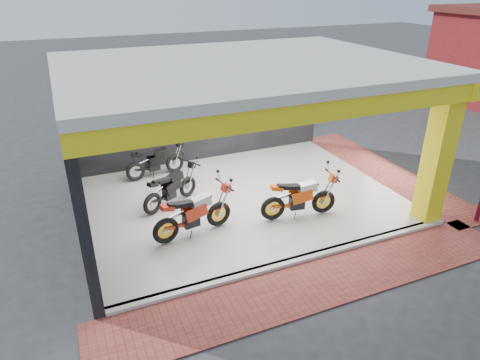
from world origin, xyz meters
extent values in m
plane|color=#2D2D30|center=(0.00, 0.00, 0.00)|extent=(80.00, 80.00, 0.00)
cube|color=silver|center=(0.00, 2.00, 0.05)|extent=(8.00, 6.00, 0.10)
cube|color=beige|center=(0.00, 2.00, 3.60)|extent=(8.40, 6.40, 0.20)
cube|color=black|center=(0.00, 5.10, 1.75)|extent=(8.20, 0.20, 3.50)
cube|color=black|center=(-4.10, 2.00, 1.75)|extent=(0.20, 6.20, 3.50)
cube|color=yellow|center=(3.75, -0.75, 1.75)|extent=(0.50, 0.50, 3.50)
cube|color=yellow|center=(0.00, -1.00, 3.30)|extent=(8.40, 0.30, 0.40)
cube|color=yellow|center=(4.00, 2.00, 3.30)|extent=(0.30, 6.40, 0.40)
cube|color=silver|center=(0.00, -1.02, 0.05)|extent=(8.00, 0.20, 0.10)
cube|color=#973F31|center=(0.00, -1.80, 0.01)|extent=(9.00, 1.40, 0.03)
cube|color=#973F31|center=(4.80, 2.00, 0.01)|extent=(1.40, 7.00, 0.03)
camera|label=1|loc=(-4.10, -7.38, 5.49)|focal=32.00mm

